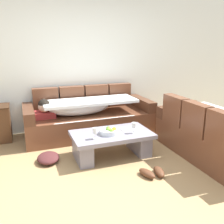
# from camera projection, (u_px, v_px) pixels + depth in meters

# --- Properties ---
(ground_plane) EXTENTS (14.00, 14.00, 0.00)m
(ground_plane) POSITION_uv_depth(u_px,v_px,m) (115.00, 175.00, 3.25)
(ground_plane) COLOR #A68556
(back_wall) EXTENTS (9.00, 0.10, 2.70)m
(back_wall) POSITION_uv_depth(u_px,v_px,m) (76.00, 61.00, 4.83)
(back_wall) COLOR silver
(back_wall) RESTS_ON ground_plane
(couch_along_wall) EXTENTS (2.36, 0.92, 0.88)m
(couch_along_wall) POSITION_uv_depth(u_px,v_px,m) (88.00, 117.00, 4.65)
(couch_along_wall) COLOR brown
(couch_along_wall) RESTS_ON ground_plane
(couch_near_window) EXTENTS (0.92, 1.90, 0.88)m
(couch_near_window) POSITION_uv_depth(u_px,v_px,m) (213.00, 136.00, 3.68)
(couch_near_window) COLOR brown
(couch_near_window) RESTS_ON ground_plane
(coffee_table) EXTENTS (1.20, 0.68, 0.38)m
(coffee_table) POSITION_uv_depth(u_px,v_px,m) (112.00, 141.00, 3.74)
(coffee_table) COLOR gray
(coffee_table) RESTS_ON ground_plane
(fruit_bowl) EXTENTS (0.28, 0.28, 0.10)m
(fruit_bowl) POSITION_uv_depth(u_px,v_px,m) (109.00, 131.00, 3.64)
(fruit_bowl) COLOR silver
(fruit_bowl) RESTS_ON coffee_table
(wine_glass_near_left) EXTENTS (0.07, 0.07, 0.17)m
(wine_glass_near_left) POSITION_uv_depth(u_px,v_px,m) (95.00, 131.00, 3.43)
(wine_glass_near_left) COLOR silver
(wine_glass_near_left) RESTS_ON coffee_table
(wine_glass_near_right) EXTENTS (0.07, 0.07, 0.17)m
(wine_glass_near_right) POSITION_uv_depth(u_px,v_px,m) (134.00, 126.00, 3.66)
(wine_glass_near_right) COLOR silver
(wine_glass_near_right) RESTS_ON coffee_table
(open_magazine) EXTENTS (0.28, 0.21, 0.01)m
(open_magazine) POSITION_uv_depth(u_px,v_px,m) (130.00, 129.00, 3.85)
(open_magazine) COLOR white
(open_magazine) RESTS_ON coffee_table
(pair_of_shoes) EXTENTS (0.35, 0.31, 0.09)m
(pair_of_shoes) POSITION_uv_depth(u_px,v_px,m) (153.00, 173.00, 3.22)
(pair_of_shoes) COLOR #59331E
(pair_of_shoes) RESTS_ON ground_plane
(crumpled_garment) EXTENTS (0.36, 0.43, 0.12)m
(crumpled_garment) POSITION_uv_depth(u_px,v_px,m) (48.00, 158.00, 3.60)
(crumpled_garment) COLOR #4C2323
(crumpled_garment) RESTS_ON ground_plane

